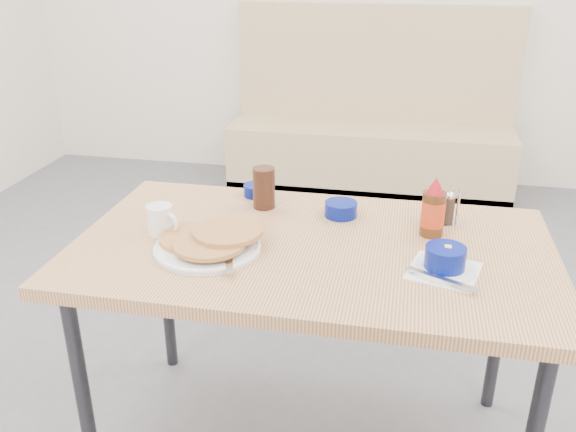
% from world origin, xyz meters
% --- Properties ---
extents(booth_bench, '(1.90, 0.56, 1.22)m').
position_xyz_m(booth_bench, '(0.00, 2.78, 0.35)').
color(booth_bench, tan).
rests_on(booth_bench, ground).
extents(dining_table, '(1.40, 0.80, 0.76)m').
position_xyz_m(dining_table, '(0.00, 0.25, 0.70)').
color(dining_table, tan).
rests_on(dining_table, ground).
extents(pancake_plate, '(0.31, 0.31, 0.05)m').
position_xyz_m(pancake_plate, '(-0.29, 0.16, 0.78)').
color(pancake_plate, white).
rests_on(pancake_plate, dining_table).
extents(coffee_mug, '(0.11, 0.08, 0.09)m').
position_xyz_m(coffee_mug, '(-0.46, 0.23, 0.81)').
color(coffee_mug, white).
rests_on(coffee_mug, dining_table).
extents(grits_setting, '(0.22, 0.23, 0.08)m').
position_xyz_m(grits_setting, '(0.37, 0.15, 0.79)').
color(grits_setting, white).
rests_on(grits_setting, dining_table).
extents(creamer_bowl, '(0.09, 0.09, 0.04)m').
position_xyz_m(creamer_bowl, '(-0.25, 0.59, 0.78)').
color(creamer_bowl, navy).
rests_on(creamer_bowl, dining_table).
extents(butter_bowl, '(0.11, 0.11, 0.05)m').
position_xyz_m(butter_bowl, '(0.06, 0.47, 0.78)').
color(butter_bowl, navy).
rests_on(butter_bowl, dining_table).
extents(amber_tumbler, '(0.10, 0.10, 0.14)m').
position_xyz_m(amber_tumbler, '(-0.20, 0.49, 0.83)').
color(amber_tumbler, '#331A10').
rests_on(amber_tumbler, dining_table).
extents(condiment_caddy, '(0.12, 0.09, 0.13)m').
position_xyz_m(condiment_caddy, '(0.37, 0.47, 0.80)').
color(condiment_caddy, silver).
rests_on(condiment_caddy, dining_table).
extents(syrup_bottle, '(0.07, 0.07, 0.19)m').
position_xyz_m(syrup_bottle, '(0.34, 0.38, 0.84)').
color(syrup_bottle, '#47230F').
rests_on(syrup_bottle, dining_table).
extents(sugar_wrapper, '(0.05, 0.04, 0.00)m').
position_xyz_m(sugar_wrapper, '(-0.28, 0.23, 0.76)').
color(sugar_wrapper, '#E2684B').
rests_on(sugar_wrapper, dining_table).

